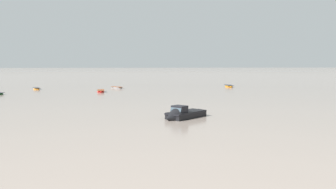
{
  "coord_description": "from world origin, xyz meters",
  "views": [
    {
      "loc": [
        -18.46,
        -13.8,
        5.7
      ],
      "look_at": [
        -13.12,
        44.12,
        0.35
      ],
      "focal_mm": 36.65,
      "sensor_mm": 36.0,
      "label": 1
    }
  ],
  "objects_px": {
    "motorboat_moored_7": "(181,116)",
    "rowboat_moored_3": "(37,89)",
    "rowboat_moored_5": "(117,88)",
    "rowboat_moored_0": "(229,86)",
    "rowboat_moored_2": "(101,91)"
  },
  "relations": [
    {
      "from": "motorboat_moored_7",
      "to": "rowboat_moored_3",
      "type": "bearing_deg",
      "value": -100.89
    },
    {
      "from": "motorboat_moored_7",
      "to": "rowboat_moored_5",
      "type": "relative_size",
      "value": 1.65
    },
    {
      "from": "motorboat_moored_7",
      "to": "rowboat_moored_0",
      "type": "bearing_deg",
      "value": -153.96
    },
    {
      "from": "rowboat_moored_3",
      "to": "motorboat_moored_7",
      "type": "xyz_separation_m",
      "value": [
        26.15,
        -41.71,
        0.17
      ]
    },
    {
      "from": "rowboat_moored_2",
      "to": "rowboat_moored_5",
      "type": "xyz_separation_m",
      "value": [
        2.62,
        9.72,
        -0.03
      ]
    },
    {
      "from": "motorboat_moored_7",
      "to": "rowboat_moored_5",
      "type": "bearing_deg",
      "value": -121.3
    },
    {
      "from": "rowboat_moored_0",
      "to": "rowboat_moored_3",
      "type": "xyz_separation_m",
      "value": [
        -43.56,
        -3.68,
        -0.04
      ]
    },
    {
      "from": "rowboat_moored_3",
      "to": "rowboat_moored_5",
      "type": "distance_m",
      "value": 17.27
    },
    {
      "from": "rowboat_moored_0",
      "to": "rowboat_moored_2",
      "type": "relative_size",
      "value": 1.09
    },
    {
      "from": "rowboat_moored_0",
      "to": "rowboat_moored_2",
      "type": "xyz_separation_m",
      "value": [
        -28.98,
        -11.78,
        -0.02
      ]
    },
    {
      "from": "rowboat_moored_2",
      "to": "rowboat_moored_0",
      "type": "bearing_deg",
      "value": -74.36
    },
    {
      "from": "rowboat_moored_3",
      "to": "motorboat_moored_7",
      "type": "relative_size",
      "value": 0.66
    },
    {
      "from": "rowboat_moored_2",
      "to": "motorboat_moored_7",
      "type": "height_order",
      "value": "motorboat_moored_7"
    },
    {
      "from": "rowboat_moored_5",
      "to": "motorboat_moored_7",
      "type": "bearing_deg",
      "value": 143.75
    },
    {
      "from": "rowboat_moored_0",
      "to": "rowboat_moored_5",
      "type": "relative_size",
      "value": 1.38
    }
  ]
}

